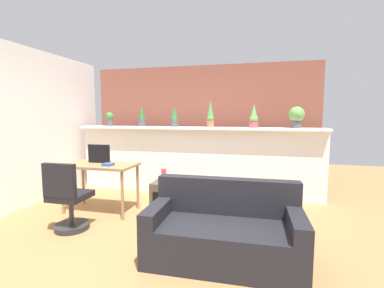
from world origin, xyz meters
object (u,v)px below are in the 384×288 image
object	(u,v)px
potted_plant_0	(110,118)
potted_plant_4	(254,117)
potted_plant_5	(297,116)
couch	(224,233)
potted_plant_3	(210,115)
tv_monitor	(99,154)
potted_plant_1	(142,117)
side_cube_shelf	(166,198)
desk	(100,169)
vase_on_shelf	(164,175)
book_on_desk	(108,164)
potted_plant_2	(174,116)
office_chair	(68,202)

from	to	relation	value
potted_plant_0	potted_plant_4	distance (m)	2.82
potted_plant_5	couch	size ratio (longest dim) A/B	0.23
potted_plant_3	tv_monitor	distance (m)	2.02
potted_plant_1	potted_plant_3	bearing A→B (deg)	-2.39
potted_plant_4	couch	world-z (taller)	potted_plant_4
tv_monitor	side_cube_shelf	size ratio (longest dim) A/B	0.73
desk	tv_monitor	bearing A→B (deg)	130.07
potted_plant_3	vase_on_shelf	bearing A→B (deg)	-115.03
potted_plant_1	desk	size ratio (longest dim) A/B	0.39
tv_monitor	book_on_desk	size ratio (longest dim) A/B	2.54
potted_plant_4	tv_monitor	world-z (taller)	potted_plant_4
potted_plant_5	side_cube_shelf	xyz separation A→B (m)	(-1.95, -1.14, -1.24)
potted_plant_1	side_cube_shelf	xyz separation A→B (m)	(0.90, -1.14, -1.20)
potted_plant_0	side_cube_shelf	size ratio (longest dim) A/B	0.55
potted_plant_2	potted_plant_3	distance (m)	0.71
desk	potted_plant_4	bearing A→B (deg)	28.92
potted_plant_1	tv_monitor	bearing A→B (deg)	-99.79
tv_monitor	vase_on_shelf	distance (m)	1.10
side_cube_shelf	couch	size ratio (longest dim) A/B	0.32
book_on_desk	couch	bearing A→B (deg)	-24.73
potted_plant_2	side_cube_shelf	bearing A→B (deg)	-78.53
vase_on_shelf	couch	bearing A→B (deg)	-45.52
potted_plant_3	office_chair	world-z (taller)	potted_plant_3
potted_plant_0	potted_plant_1	xyz separation A→B (m)	(0.69, 0.01, 0.02)
potted_plant_0	potted_plant_5	world-z (taller)	potted_plant_5
potted_plant_3	tv_monitor	bearing A→B (deg)	-144.54
vase_on_shelf	desk	bearing A→B (deg)	-173.57
potted_plant_5	tv_monitor	bearing A→B (deg)	-158.80
potted_plant_3	potted_plant_1	bearing A→B (deg)	177.61
potted_plant_3	vase_on_shelf	size ratio (longest dim) A/B	2.48
book_on_desk	potted_plant_5	bearing A→B (deg)	26.21
potted_plant_0	potted_plant_2	xyz separation A→B (m)	(1.35, 0.01, 0.04)
potted_plant_4	office_chair	xyz separation A→B (m)	(-2.27, -2.01, -1.07)
potted_plant_4	book_on_desk	distance (m)	2.57
tv_monitor	book_on_desk	xyz separation A→B (m)	(0.27, -0.19, -0.13)
side_cube_shelf	vase_on_shelf	bearing A→B (deg)	-168.93
side_cube_shelf	book_on_desk	size ratio (longest dim) A/B	3.50
office_chair	book_on_desk	size ratio (longest dim) A/B	6.36
couch	potted_plant_0	bearing A→B (deg)	139.76
desk	tv_monitor	world-z (taller)	tv_monitor
vase_on_shelf	office_chair	bearing A→B (deg)	-138.85
desk	side_cube_shelf	xyz separation A→B (m)	(1.03, 0.12, -0.42)
tv_monitor	potted_plant_2	bearing A→B (deg)	53.59
potted_plant_5	couch	xyz separation A→B (m)	(-0.93, -2.21, -1.20)
potted_plant_1	potted_plant_3	distance (m)	1.37
potted_plant_2	potted_plant_5	distance (m)	2.18
book_on_desk	potted_plant_4	bearing A→B (deg)	33.32
vase_on_shelf	book_on_desk	distance (m)	0.84
side_cube_shelf	desk	bearing A→B (deg)	-173.41
potted_plant_0	book_on_desk	xyz separation A→B (m)	(0.75, -1.35, -0.67)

